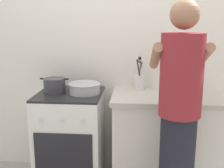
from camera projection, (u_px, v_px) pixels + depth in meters
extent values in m
cube|color=silver|center=(130.00, 52.00, 2.84)|extent=(3.20, 0.10, 2.50)
cube|color=silver|center=(165.00, 143.00, 2.65)|extent=(0.96, 0.56, 0.86)
cube|color=#B7B2A8|center=(167.00, 97.00, 2.55)|extent=(1.00, 0.60, 0.04)
cube|color=white|center=(71.00, 139.00, 2.72)|extent=(0.60, 0.60, 0.88)
cube|color=#232326|center=(70.00, 94.00, 2.62)|extent=(0.60, 0.60, 0.02)
cube|color=black|center=(63.00, 155.00, 2.43)|extent=(0.51, 0.01, 0.40)
cylinder|color=silver|center=(41.00, 120.00, 2.37)|extent=(0.04, 0.01, 0.04)
cylinder|color=silver|center=(62.00, 121.00, 2.35)|extent=(0.04, 0.01, 0.04)
cylinder|color=silver|center=(83.00, 121.00, 2.34)|extent=(0.04, 0.01, 0.04)
cylinder|color=#38383D|center=(55.00, 86.00, 2.61)|extent=(0.20, 0.20, 0.14)
cube|color=black|center=(42.00, 79.00, 2.61)|extent=(0.04, 0.02, 0.01)
cube|color=black|center=(66.00, 79.00, 2.59)|extent=(0.04, 0.02, 0.01)
cylinder|color=#B7B7BC|center=(84.00, 88.00, 2.60)|extent=(0.29, 0.29, 0.09)
torus|color=#B7B7BC|center=(84.00, 84.00, 2.59)|extent=(0.30, 0.30, 0.01)
cylinder|color=silver|center=(139.00, 83.00, 2.74)|extent=(0.10, 0.10, 0.14)
cylinder|color=white|center=(138.00, 74.00, 2.74)|extent=(0.06, 0.05, 0.27)
sphere|color=white|center=(138.00, 59.00, 2.71)|extent=(0.03, 0.03, 0.03)
cylinder|color=silver|center=(140.00, 74.00, 2.73)|extent=(0.07, 0.03, 0.27)
sphere|color=silver|center=(140.00, 60.00, 2.70)|extent=(0.03, 0.03, 0.03)
cylinder|color=#9E7547|center=(139.00, 75.00, 2.74)|extent=(0.06, 0.03, 0.25)
sphere|color=#9E7547|center=(139.00, 61.00, 2.71)|extent=(0.03, 0.03, 0.03)
cylinder|color=black|center=(139.00, 74.00, 2.70)|extent=(0.06, 0.02, 0.29)
sphere|color=black|center=(140.00, 58.00, 2.67)|extent=(0.03, 0.03, 0.03)
cylinder|color=black|center=(140.00, 75.00, 2.75)|extent=(0.06, 0.01, 0.24)
sphere|color=black|center=(140.00, 61.00, 2.72)|extent=(0.03, 0.03, 0.03)
cylinder|color=silver|center=(165.00, 90.00, 2.58)|extent=(0.04, 0.04, 0.08)
cylinder|color=red|center=(165.00, 85.00, 2.57)|extent=(0.04, 0.04, 0.02)
cylinder|color=gold|center=(196.00, 87.00, 2.45)|extent=(0.07, 0.07, 0.19)
cylinder|color=gold|center=(197.00, 74.00, 2.43)|extent=(0.03, 0.03, 0.04)
cylinder|color=black|center=(197.00, 71.00, 2.42)|extent=(0.03, 0.03, 0.02)
cylinder|color=maroon|center=(181.00, 75.00, 1.94)|extent=(0.30, 0.30, 0.58)
sphere|color=#A07254|center=(185.00, 14.00, 1.85)|extent=(0.20, 0.20, 0.20)
cylinder|color=#A07254|center=(156.00, 57.00, 2.07)|extent=(0.07, 0.41, 0.24)
cylinder|color=#A07254|center=(203.00, 57.00, 2.04)|extent=(0.07, 0.41, 0.24)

